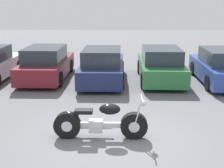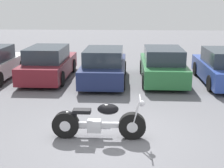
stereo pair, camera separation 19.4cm
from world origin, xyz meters
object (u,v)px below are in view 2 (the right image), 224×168
at_px(parked_car_maroon, 49,64).
at_px(parked_car_green, 163,65).
at_px(parked_car_navy, 104,66).
at_px(parked_car_blue, 224,68).
at_px(motorcycle, 98,122).

relative_size(parked_car_maroon, parked_car_green, 1.00).
bearing_deg(parked_car_navy, parked_car_blue, 0.12).
height_order(motorcycle, parked_car_green, parked_car_green).
xyz_separation_m(parked_car_green, parked_car_blue, (2.45, -0.31, 0.00)).
height_order(parked_car_navy, parked_car_green, same).
height_order(motorcycle, parked_car_maroon, parked_car_maroon).
relative_size(motorcycle, parked_car_maroon, 0.54).
bearing_deg(parked_car_maroon, parked_car_green, -0.91).
xyz_separation_m(parked_car_navy, parked_car_green, (2.45, 0.32, 0.00)).
xyz_separation_m(parked_car_navy, parked_car_blue, (4.90, 0.01, 0.00)).
bearing_deg(parked_car_navy, motorcycle, -87.07).
height_order(parked_car_maroon, parked_car_navy, same).
height_order(parked_car_green, parked_car_blue, same).
bearing_deg(motorcycle, parked_car_green, 69.88).
relative_size(parked_car_navy, parked_car_blue, 1.00).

